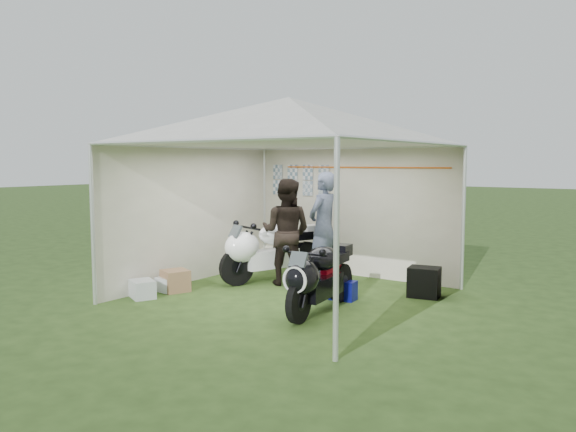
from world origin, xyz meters
name	(u,v)px	position (x,y,z in m)	size (l,w,h in m)	color
ground	(288,296)	(0.00, 0.00, 0.00)	(80.00, 80.00, 0.00)	#2B4318
canopy_tent	(290,126)	(0.00, 0.03, 2.58)	(5.66, 5.66, 3.00)	silver
motorcycle_white	(268,249)	(-0.92, 0.69, 0.57)	(0.97, 1.98, 1.01)	black
motorcycle_black	(318,276)	(0.87, -0.55, 0.51)	(0.54, 1.87, 0.92)	black
paddock_stand	(343,290)	(0.78, 0.30, 0.14)	(0.38, 0.24, 0.29)	#151ACC
person_dark_jacket	(286,232)	(-0.53, 0.68, 0.89)	(0.86, 0.67, 1.77)	black
person_blue_jacket	(323,226)	(-0.24, 1.39, 0.94)	(0.68, 0.45, 1.87)	slate
equipment_box	(424,282)	(1.70, 1.17, 0.23)	(0.46, 0.37, 0.46)	black
crate_0	(142,289)	(-1.75, -1.35, 0.14)	(0.41, 0.32, 0.27)	silver
crate_1	(175,281)	(-1.66, -0.76, 0.17)	(0.38, 0.38, 0.34)	#8D6747
crate_2	(167,284)	(-1.75, -0.84, 0.11)	(0.31, 0.26, 0.23)	silver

